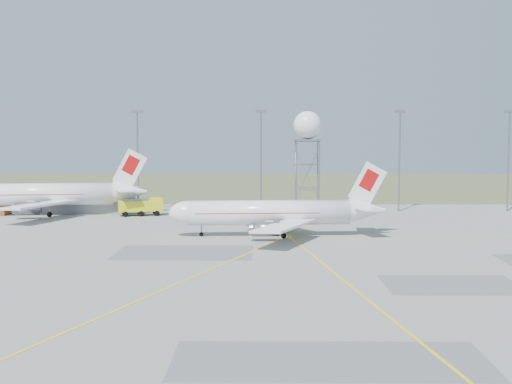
{
  "coord_description": "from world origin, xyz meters",
  "views": [
    {
      "loc": [
        -9.69,
        -78.15,
        15.61
      ],
      "look_at": [
        -10.76,
        40.0,
        6.01
      ],
      "focal_mm": 50.0,
      "sensor_mm": 36.0,
      "label": 1
    }
  ],
  "objects_px": {
    "airliner_main": "(273,213)",
    "radar_tower": "(307,156)",
    "airliner_far": "(44,195)",
    "fire_truck": "(142,207)"
  },
  "relations": [
    {
      "from": "fire_truck",
      "to": "airliner_far",
      "type": "bearing_deg",
      "value": 163.59
    },
    {
      "from": "radar_tower",
      "to": "airliner_main",
      "type": "bearing_deg",
      "value": -102.38
    },
    {
      "from": "airliner_main",
      "to": "radar_tower",
      "type": "height_order",
      "value": "radar_tower"
    },
    {
      "from": "airliner_main",
      "to": "fire_truck",
      "type": "bearing_deg",
      "value": -51.6
    },
    {
      "from": "airliner_main",
      "to": "airliner_far",
      "type": "bearing_deg",
      "value": -36.26
    },
    {
      "from": "airliner_far",
      "to": "fire_truck",
      "type": "height_order",
      "value": "airliner_far"
    },
    {
      "from": "radar_tower",
      "to": "fire_truck",
      "type": "distance_m",
      "value": 34.08
    },
    {
      "from": "airliner_main",
      "to": "airliner_far",
      "type": "distance_m",
      "value": 51.75
    },
    {
      "from": "airliner_main",
      "to": "radar_tower",
      "type": "xyz_separation_m",
      "value": [
        7.26,
        33.07,
        7.82
      ]
    },
    {
      "from": "fire_truck",
      "to": "airliner_main",
      "type": "bearing_deg",
      "value": -62.57
    }
  ]
}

